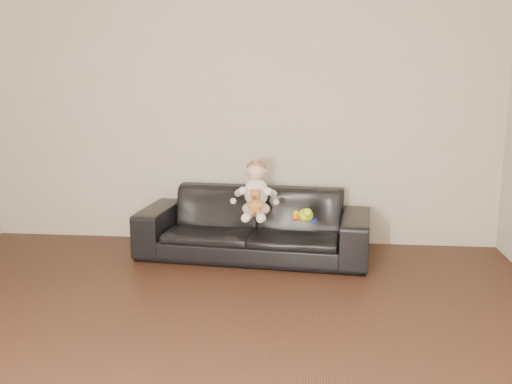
# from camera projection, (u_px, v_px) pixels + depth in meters

# --- Properties ---
(floor) EXTENTS (5.50, 5.50, 0.00)m
(floor) POSITION_uv_depth(u_px,v_px,m) (170.00, 383.00, 3.05)
(floor) COLOR #3C2115
(floor) RESTS_ON ground
(wall_back) EXTENTS (5.00, 0.00, 5.00)m
(wall_back) POSITION_uv_depth(u_px,v_px,m) (237.00, 109.00, 5.47)
(wall_back) COLOR beige
(wall_back) RESTS_ON ground
(sofa) EXTENTS (2.12, 0.99, 0.60)m
(sofa) POSITION_uv_depth(u_px,v_px,m) (254.00, 224.00, 5.16)
(sofa) COLOR black
(sofa) RESTS_ON floor
(baby) EXTENTS (0.34, 0.42, 0.50)m
(baby) POSITION_uv_depth(u_px,v_px,m) (256.00, 192.00, 4.98)
(baby) COLOR beige
(baby) RESTS_ON sofa
(teddy_bear) EXTENTS (0.13, 0.13, 0.22)m
(teddy_bear) POSITION_uv_depth(u_px,v_px,m) (255.00, 202.00, 4.85)
(teddy_bear) COLOR #B77134
(teddy_bear) RESTS_ON sofa
(toy_green) EXTENTS (0.18, 0.20, 0.11)m
(toy_green) POSITION_uv_depth(u_px,v_px,m) (305.00, 215.00, 4.84)
(toy_green) COLOR #CBE91B
(toy_green) RESTS_ON sofa
(toy_rattle) EXTENTS (0.10, 0.10, 0.08)m
(toy_rattle) POSITION_uv_depth(u_px,v_px,m) (296.00, 216.00, 4.88)
(toy_rattle) COLOR #D15E18
(toy_rattle) RESTS_ON sofa
(toy_blue_disc) EXTENTS (0.10, 0.10, 0.01)m
(toy_blue_disc) POSITION_uv_depth(u_px,v_px,m) (312.00, 220.00, 4.89)
(toy_blue_disc) COLOR #182EC5
(toy_blue_disc) RESTS_ON sofa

